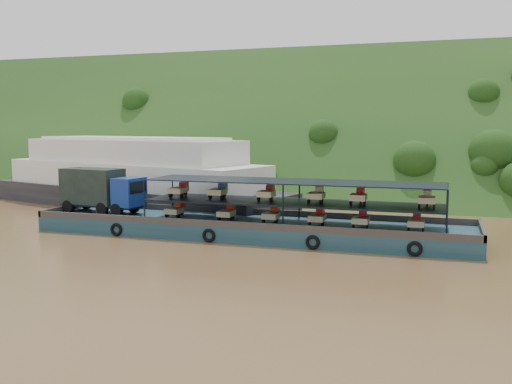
% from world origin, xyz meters
% --- Properties ---
extents(ground, '(160.00, 160.00, 0.00)m').
position_xyz_m(ground, '(0.00, 0.00, 0.00)').
color(ground, brown).
rests_on(ground, ground).
extents(hillside, '(140.00, 39.60, 39.60)m').
position_xyz_m(hillside, '(0.00, 36.00, 0.00)').
color(hillside, '#193A15').
rests_on(hillside, ground).
extents(cargo_barge, '(35.02, 7.18, 5.07)m').
position_xyz_m(cargo_barge, '(-3.39, -0.00, 1.27)').
color(cargo_barge, '#133643').
rests_on(cargo_barge, ground).
extents(passenger_ferry, '(38.69, 19.68, 7.61)m').
position_xyz_m(passenger_ferry, '(-19.27, 12.06, 3.30)').
color(passenger_ferry, black).
rests_on(passenger_ferry, ground).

